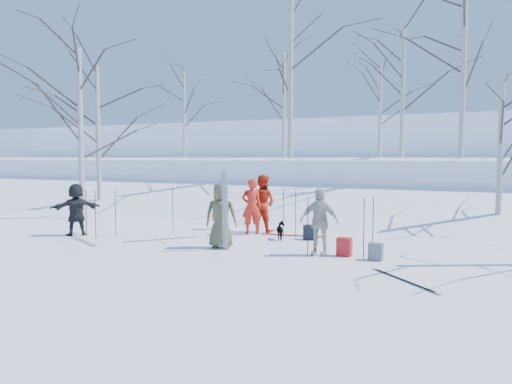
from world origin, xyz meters
The scene contains 38 objects.
ground centered at (0.00, 0.00, 0.00)m, with size 120.00×120.00×0.00m, color white.
snow_ramp centered at (0.00, 7.00, 0.15)m, with size 70.00×9.50×1.40m, color white.
snow_plateau centered at (0.00, 17.00, 1.00)m, with size 70.00×18.00×2.20m, color white.
far_hill centered at (0.00, 38.00, 2.00)m, with size 90.00×30.00×6.00m, color white.
skier_olive_center centered at (-0.25, 0.08, 0.80)m, with size 0.79×0.51×1.61m, color #45472B.
skier_red_north centered at (-0.59, 2.38, 0.80)m, with size 0.59×0.39×1.61m, color red.
skier_redor_behind centered at (-0.53, 3.00, 0.85)m, with size 0.83×0.65×1.71m, color red.
skier_red_seated centered at (-1.97, 2.75, 0.45)m, with size 0.58×0.33×0.89m, color red.
skier_cream_east centered at (2.21, 0.28, 0.76)m, with size 0.90×0.37×1.53m, color beige.
skier_grey_west centered at (-4.95, -0.07, 0.75)m, with size 1.39×0.44×1.49m, color black.
dog centered at (0.59, 1.86, 0.25)m, with size 0.26×0.58×0.49m, color black.
upright_ski_left centered at (-0.05, -0.13, 0.95)m, with size 0.07×0.02×1.90m, color silver.
upright_ski_right centered at (0.04, -0.17, 0.95)m, with size 0.07×0.02×1.90m, color silver.
ski_pair_a centered at (-2.32, 0.39, 0.01)m, with size 1.29×1.64×0.02m, color silver, non-canonical shape.
ski_pair_b centered at (4.37, -1.29, 0.01)m, with size 1.49×1.48×0.02m, color silver, non-canonical shape.
ski_pair_c centered at (0.61, 2.64, 0.01)m, with size 1.91×0.46×0.02m, color #A31720, non-canonical shape.
ski_pair_d centered at (-4.00, -0.75, 0.01)m, with size 1.78×1.04×0.02m, color silver, non-canonical shape.
ski_pole_a centered at (3.34, 0.72, 0.67)m, with size 0.02×0.02×1.34m, color black.
ski_pole_b centered at (-2.71, 1.46, 0.67)m, with size 0.02×0.02×1.34m, color black.
ski_pole_c centered at (3.22, 0.34, 0.67)m, with size 0.02×0.02×1.34m, color black.
ski_pole_d centered at (-3.78, 0.25, 0.67)m, with size 0.02×0.02×1.34m, color black.
ski_pole_e centered at (0.74, 2.51, 0.67)m, with size 0.02×0.02×1.34m, color black.
ski_pole_f centered at (-3.86, -0.43, 0.67)m, with size 0.02×0.02×1.34m, color black.
ski_pole_g centered at (2.04, 0.02, 0.67)m, with size 0.02×0.02×1.34m, color black.
ski_pole_h centered at (0.48, 2.24, 0.67)m, with size 0.02×0.02×1.34m, color black.
ski_pole_i centered at (-4.56, -0.07, 0.67)m, with size 0.02×0.02×1.34m, color black.
backpack_red centered at (2.76, 0.45, 0.21)m, with size 0.32×0.22×0.42m, color #AC1A1B.
backpack_grey centered at (3.50, 0.30, 0.19)m, with size 0.30×0.20×0.38m, color slate.
backpack_dark centered at (1.29, 2.21, 0.20)m, with size 0.34×0.24×0.40m, color black.
birch_plateau_b centered at (-11.49, 14.75, 4.79)m, with size 4.22×4.22×5.17m, color silver, non-canonical shape.
birch_plateau_d centered at (1.85, 12.00, 5.09)m, with size 4.65×4.65×5.78m, color silver, non-canonical shape.
birch_plateau_e centered at (-4.39, 13.43, 4.88)m, with size 4.36×4.36×5.36m, color silver, non-canonical shape.
birch_plateau_f centered at (0.04, 15.75, 4.60)m, with size 3.96×3.96×4.80m, color silver, non-canonical shape.
birch_plateau_g centered at (4.44, 9.79, 5.52)m, with size 5.25×5.25×6.65m, color silver, non-canonical shape.
birch_plateau_h centered at (-2.33, 9.43, 5.93)m, with size 5.82×5.82×7.45m, color silver, non-canonical shape.
birch_edge_a centered at (-7.91, 3.03, 3.08)m, with size 4.91×4.91×6.16m, color silver, non-canonical shape.
birch_edge_d centered at (-9.48, 5.52, 3.02)m, with size 4.82×4.82×6.03m, color silver, non-canonical shape.
birch_edge_e centered at (5.80, 5.93, 2.20)m, with size 3.68×3.68×4.40m, color silver, non-canonical shape.
Camera 1 is at (5.97, -10.40, 2.23)m, focal length 35.00 mm.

